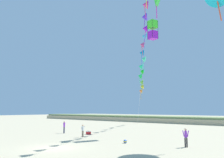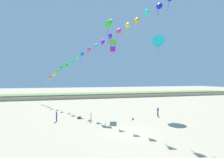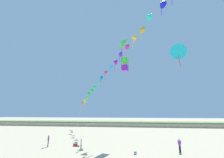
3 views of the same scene
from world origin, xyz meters
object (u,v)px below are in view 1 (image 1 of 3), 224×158
person_near_right (83,130)px  person_mid_center (64,126)px  large_kite_low_lead (153,30)px  beach_cooler (88,133)px  beach_ball (125,141)px  person_near_left (186,136)px

person_near_right → person_mid_center: 5.74m
person_near_right → large_kite_low_lead: bearing=52.1°
beach_cooler → beach_ball: (8.96, -3.39, -0.03)m
person_near_right → person_mid_center: size_ratio=0.88×
person_near_right → large_kite_low_lead: (5.76, 7.40, 13.36)m
person_near_left → large_kite_low_lead: bearing=137.3°
person_near_right → large_kite_low_lead: large_kite_low_lead is taller
person_mid_center → beach_cooler: (3.77, 1.21, -0.78)m
person_mid_center → person_near_right: bearing=-14.6°
person_near_left → large_kite_low_lead: size_ratio=0.64×
person_near_right → large_kite_low_lead: 16.33m
large_kite_low_lead → person_near_left: bearing=-42.7°
person_near_right → beach_ball: person_near_right is taller
person_mid_center → large_kite_low_lead: large_kite_low_lead is taller
person_near_left → beach_cooler: (-14.65, 1.80, -0.76)m
person_near_left → person_mid_center: bearing=178.1°
person_mid_center → beach_cooler: person_mid_center is taller
person_near_right → beach_ball: bearing=-5.9°
large_kite_low_lead → beach_cooler: large_kite_low_lead is taller
person_near_left → beach_ball: 5.97m
beach_ball → person_near_left: bearing=15.6°
person_near_right → beach_ball: 7.24m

